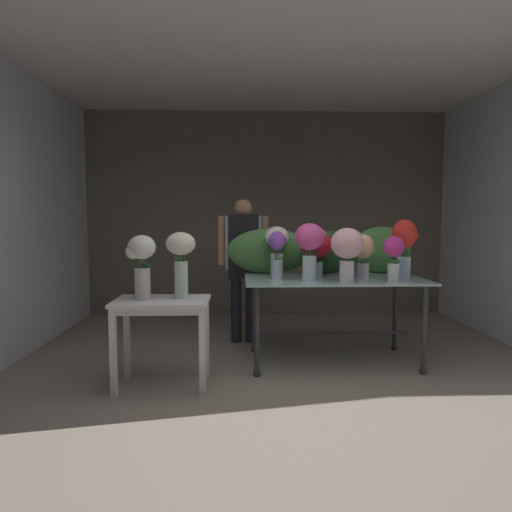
% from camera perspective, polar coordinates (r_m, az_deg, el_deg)
% --- Properties ---
extents(ground_plane, '(8.25, 8.25, 0.00)m').
position_cam_1_polar(ground_plane, '(4.87, 2.73, -11.98)').
color(ground_plane, gray).
extents(wall_back, '(5.32, 0.12, 2.95)m').
position_cam_1_polar(wall_back, '(6.53, 1.38, 5.42)').
color(wall_back, '#706656').
rests_on(wall_back, ground).
extents(wall_left, '(0.12, 3.87, 2.95)m').
position_cam_1_polar(wall_left, '(5.16, -28.18, 5.01)').
color(wall_left, silver).
rests_on(wall_left, ground).
extents(ceiling_slab, '(5.44, 3.87, 0.12)m').
position_cam_1_polar(ceiling_slab, '(4.93, 2.88, 23.81)').
color(ceiling_slab, silver).
rests_on(ceiling_slab, wall_back).
extents(display_table_glass, '(1.71, 0.94, 0.84)m').
position_cam_1_polar(display_table_glass, '(4.37, 9.92, -4.48)').
color(display_table_glass, '#A7D0CD').
rests_on(display_table_glass, ground).
extents(side_table_white, '(0.78, 0.50, 0.74)m').
position_cam_1_polar(side_table_white, '(3.78, -12.06, -7.09)').
color(side_table_white, white).
rests_on(side_table_white, ground).
extents(florist, '(0.58, 0.24, 1.64)m').
position_cam_1_polar(florist, '(4.98, -1.65, 0.23)').
color(florist, '#232328').
rests_on(florist, ground).
extents(foliage_backdrop, '(1.93, 0.29, 0.49)m').
position_cam_1_polar(foliage_backdrop, '(4.66, 8.65, 0.65)').
color(foliage_backdrop, '#477F3D').
rests_on(foliage_backdrop, display_table_glass).
extents(vase_scarlet_lilies, '(0.28, 0.23, 0.56)m').
position_cam_1_polar(vase_scarlet_lilies, '(4.37, 18.63, 1.64)').
color(vase_scarlet_lilies, silver).
rests_on(vase_scarlet_lilies, display_table_glass).
extents(vase_blush_freesia, '(0.30, 0.29, 0.49)m').
position_cam_1_polar(vase_blush_freesia, '(4.01, 11.71, 1.03)').
color(vase_blush_freesia, silver).
rests_on(vase_blush_freesia, display_table_glass).
extents(vase_crimson_carnations, '(0.35, 0.31, 0.44)m').
position_cam_1_polar(vase_crimson_carnations, '(4.34, 7.85, 0.99)').
color(vase_crimson_carnations, silver).
rests_on(vase_crimson_carnations, display_table_glass).
extents(vase_peach_dahlias, '(0.21, 0.19, 0.42)m').
position_cam_1_polar(vase_peach_dahlias, '(4.29, 13.77, 0.46)').
color(vase_peach_dahlias, silver).
rests_on(vase_peach_dahlias, display_table_glass).
extents(vase_fuchsia_peonies, '(0.29, 0.27, 0.53)m').
position_cam_1_polar(vase_fuchsia_peonies, '(4.07, 6.99, 1.56)').
color(vase_fuchsia_peonies, silver).
rests_on(vase_fuchsia_peonies, display_table_glass).
extents(vase_violet_hydrangea, '(0.17, 0.15, 0.46)m').
position_cam_1_polar(vase_violet_hydrangea, '(4.10, 2.73, 0.72)').
color(vase_violet_hydrangea, silver).
rests_on(vase_violet_hydrangea, display_table_glass).
extents(vase_magenta_tulips, '(0.18, 0.18, 0.41)m').
position_cam_1_polar(vase_magenta_tulips, '(4.11, 17.40, 0.15)').
color(vase_magenta_tulips, silver).
rests_on(vase_magenta_tulips, display_table_glass).
extents(vase_ivory_roses, '(0.24, 0.24, 0.49)m').
position_cam_1_polar(vase_ivory_roses, '(4.37, 2.71, 1.30)').
color(vase_ivory_roses, silver).
rests_on(vase_ivory_roses, display_table_glass).
extents(vase_white_roses_tall, '(0.24, 0.23, 0.54)m').
position_cam_1_polar(vase_white_roses_tall, '(3.75, -14.62, -0.66)').
color(vase_white_roses_tall, silver).
rests_on(vase_white_roses_tall, side_table_white).
extents(vase_cream_lisianthus_tall, '(0.25, 0.25, 0.56)m').
position_cam_1_polar(vase_cream_lisianthus_tall, '(3.74, -9.75, -0.03)').
color(vase_cream_lisianthus_tall, silver).
rests_on(vase_cream_lisianthus_tall, side_table_white).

